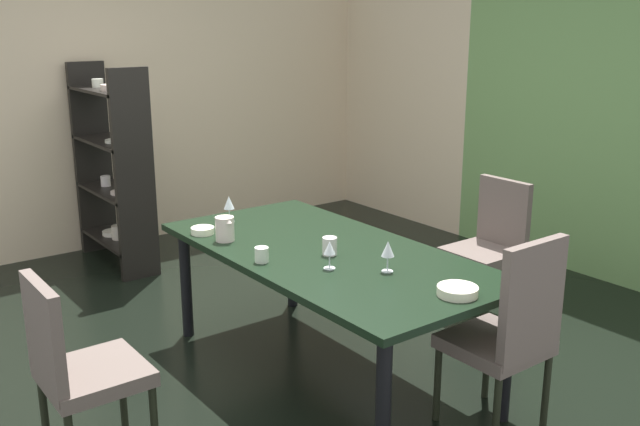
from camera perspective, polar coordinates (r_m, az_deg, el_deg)
ground_plane at (r=4.68m, az=-5.31°, el=-10.25°), size 5.22×5.77×0.02m
back_panel_interior at (r=7.34m, az=6.51°, el=9.91°), size 1.82×0.10×2.64m
left_interior_panel at (r=6.58m, az=-17.57°, el=8.68°), size 0.10×5.77×2.64m
dining_table at (r=4.01m, az=0.57°, el=-3.98°), size 2.10×1.03×0.75m
chair_head_near at (r=3.42m, az=-18.95°, el=-11.34°), size 0.44×0.44×0.93m
chair_right_far at (r=3.60m, az=14.96°, el=-9.02°), size 0.44×0.44×1.03m
chair_head_far at (r=5.05m, az=13.51°, el=-2.18°), size 0.44×0.45×0.94m
display_shelf at (r=6.08m, az=-16.26°, el=3.55°), size 0.96×0.31×1.65m
wine_glass_center at (r=3.64m, az=5.45°, el=-2.94°), size 0.07×0.07×0.16m
wine_glass_near_shelf at (r=4.54m, az=-7.30°, el=0.76°), size 0.07×0.07×0.17m
wine_glass_left at (r=3.67m, az=0.77°, el=-2.90°), size 0.06×0.06×0.15m
serving_bowl_corner at (r=3.41m, az=10.95°, el=-6.14°), size 0.19×0.19×0.04m
serving_bowl_north at (r=4.34m, az=-9.37°, el=-1.39°), size 0.14×0.14×0.04m
cup_rear at (r=3.80m, az=-4.69°, el=-3.34°), size 0.08×0.08×0.08m
cup_near_window at (r=3.90m, az=0.78°, el=-2.66°), size 0.08×0.08×0.10m
pitcher_east at (r=4.17m, az=-7.62°, el=-1.25°), size 0.12×0.11×0.14m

